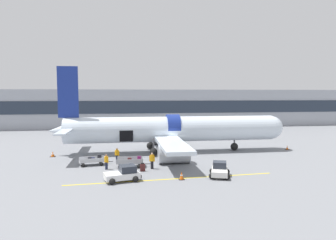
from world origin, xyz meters
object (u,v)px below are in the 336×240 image
object	(u,v)px
baggage_tug_mid	(220,170)
ground_crew_loader_a	(106,161)
ground_crew_driver	(117,155)
suitcase_on_tarmac_upright	(143,168)
baggage_tug_lead	(124,174)
airplane	(169,130)
ground_crew_loader_b	(152,160)
baggage_cart_queued	(93,161)
baggage_cart_loading	(131,162)
suitcase_on_tarmac_spare	(128,170)

from	to	relation	value
baggage_tug_mid	ground_crew_loader_a	distance (m)	11.63
ground_crew_driver	suitcase_on_tarmac_upright	xyz separation A→B (m)	(2.66, -4.64, -0.47)
baggage_tug_mid	ground_crew_loader_a	bearing A→B (deg)	158.51
baggage_tug_lead	ground_crew_loader_a	xyz separation A→B (m)	(-1.77, 4.39, 0.22)
airplane	baggage_tug_lead	bearing A→B (deg)	-115.71
ground_crew_loader_a	ground_crew_loader_b	distance (m)	4.75
baggage_cart_queued	baggage_cart_loading	bearing A→B (deg)	-18.30
baggage_cart_loading	ground_crew_loader_b	world-z (taller)	ground_crew_loader_b
ground_crew_loader_a	suitcase_on_tarmac_spare	world-z (taller)	ground_crew_loader_a
airplane	suitcase_on_tarmac_spare	size ratio (longest dim) A/B	43.65
ground_crew_loader_b	ground_crew_driver	world-z (taller)	ground_crew_loader_b
ground_crew_loader_a	suitcase_on_tarmac_upright	world-z (taller)	ground_crew_loader_a
suitcase_on_tarmac_upright	airplane	bearing A→B (deg)	66.43
baggage_tug_mid	ground_crew_loader_a	size ratio (longest dim) A/B	1.96
baggage_cart_loading	baggage_cart_queued	world-z (taller)	baggage_cart_loading
baggage_cart_loading	baggage_cart_queued	xyz separation A→B (m)	(-4.15, 1.37, -0.04)
baggage_tug_mid	suitcase_on_tarmac_upright	distance (m)	7.72
baggage_cart_loading	suitcase_on_tarmac_upright	size ratio (longest dim) A/B	4.37
suitcase_on_tarmac_spare	ground_crew_driver	bearing A→B (deg)	103.79
airplane	baggage_tug_mid	world-z (taller)	airplane
suitcase_on_tarmac_spare	ground_crew_loader_a	bearing A→B (deg)	143.80
baggage_tug_lead	ground_crew_loader_b	world-z (taller)	ground_crew_loader_b
baggage_cart_queued	ground_crew_loader_b	xyz separation A→B (m)	(6.30, -2.61, 0.45)
ground_crew_loader_b	suitcase_on_tarmac_spare	world-z (taller)	ground_crew_loader_b
baggage_tug_lead	suitcase_on_tarmac_upright	size ratio (longest dim) A/B	3.96
baggage_cart_loading	suitcase_on_tarmac_upright	world-z (taller)	baggage_cart_loading
airplane	baggage_cart_queued	world-z (taller)	airplane
baggage_cart_loading	baggage_cart_queued	distance (m)	4.37
ground_crew_loader_a	ground_crew_driver	world-z (taller)	ground_crew_driver
baggage_tug_mid	suitcase_on_tarmac_spare	world-z (taller)	baggage_tug_mid
baggage_cart_loading	ground_crew_driver	world-z (taller)	ground_crew_driver
baggage_tug_lead	ground_crew_loader_a	bearing A→B (deg)	111.97
baggage_tug_lead	suitcase_on_tarmac_spare	bearing A→B (deg)	80.31
airplane	baggage_tug_mid	size ratio (longest dim) A/B	10.17
baggage_cart_queued	suitcase_on_tarmac_spare	world-z (taller)	baggage_cart_queued
ground_crew_loader_a	ground_crew_loader_b	xyz separation A→B (m)	(4.73, -0.44, 0.06)
baggage_cart_queued	suitcase_on_tarmac_spare	distance (m)	5.39
baggage_cart_queued	ground_crew_loader_b	world-z (taller)	ground_crew_loader_b
ground_crew_loader_b	suitcase_on_tarmac_upright	size ratio (longest dim) A/B	1.97
baggage_tug_mid	suitcase_on_tarmac_spare	distance (m)	8.98
ground_crew_loader_b	baggage_cart_queued	bearing A→B (deg)	157.46
suitcase_on_tarmac_spare	suitcase_on_tarmac_upright	bearing A→B (deg)	12.88
baggage_tug_lead	suitcase_on_tarmac_spare	xyz separation A→B (m)	(0.47, 2.75, -0.31)
airplane	baggage_tug_mid	distance (m)	13.07
ground_crew_loader_b	suitcase_on_tarmac_upright	xyz separation A→B (m)	(-1.04, -0.87, -0.52)
airplane	suitcase_on_tarmac_upright	distance (m)	10.74
ground_crew_driver	suitcase_on_tarmac_spare	xyz separation A→B (m)	(1.22, -4.97, -0.55)
ground_crew_driver	airplane	bearing A→B (deg)	35.71
ground_crew_loader_a	ground_crew_loader_b	bearing A→B (deg)	-5.34
baggage_tug_lead	ground_crew_driver	distance (m)	7.76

